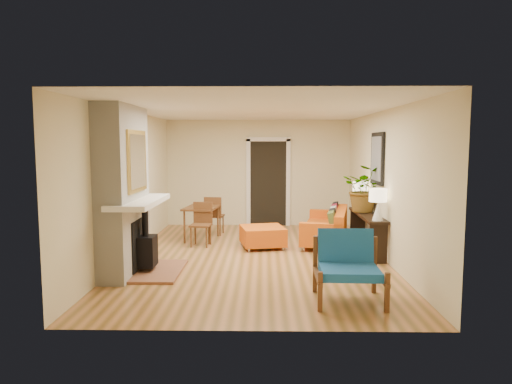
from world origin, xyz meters
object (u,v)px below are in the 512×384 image
sofa (329,227)px  blue_chair (348,262)px  console_table (367,222)px  lamp_far (360,192)px  ottoman (263,235)px  houseplant (365,189)px  dining_table (205,213)px  lamp_near (378,201)px

sofa → blue_chair: (-0.24, -3.39, 0.15)m
console_table → lamp_far: lamp_far is taller
blue_chair → sofa: bearing=86.0°
sofa → console_table: 1.02m
ottoman → houseplant: (1.94, -0.16, 0.94)m
ottoman → dining_table: dining_table is taller
ottoman → dining_table: (-1.22, 0.70, 0.33)m
sofa → lamp_near: (0.60, -1.54, 0.73)m
sofa → blue_chair: 3.40m
sofa → lamp_near: 1.81m
ottoman → houseplant: bearing=-4.7°
lamp_near → houseplant: (-0.01, 0.94, 0.11)m
sofa → console_table: (0.60, -0.79, 0.24)m
dining_table → blue_chair: bearing=-57.4°
ottoman → lamp_far: bearing=9.4°
ottoman → blue_chair: bearing=-69.4°
lamp_far → sofa: bearing=169.3°
lamp_far → lamp_near: bearing=-90.0°
lamp_near → lamp_far: size_ratio=1.00×
blue_chair → houseplant: 3.00m
lamp_near → lamp_far: 1.43m
console_table → lamp_near: 0.89m
sofa → dining_table: bearing=174.2°
ottoman → houseplant: houseplant is taller
blue_chair → dining_table: (-2.33, 3.65, 0.08)m
sofa → dining_table: (-2.57, 0.26, 0.23)m
sofa → lamp_near: lamp_near is taller
sofa → lamp_far: (0.60, -0.11, 0.73)m
dining_table → console_table: size_ratio=0.88×
dining_table → lamp_near: size_ratio=3.00×
lamp_near → lamp_far: (0.00, 1.43, 0.00)m
console_table → lamp_near: bearing=-90.0°
blue_chair → console_table: 2.73m
blue_chair → lamp_far: 3.43m
dining_table → houseplant: houseplant is taller
sofa → console_table: bearing=-52.9°
blue_chair → lamp_far: lamp_far is taller
ottoman → lamp_far: lamp_far is taller
blue_chair → lamp_near: lamp_near is taller
blue_chair → console_table: blue_chair is taller
lamp_near → blue_chair: bearing=-114.3°
console_table → dining_table: bearing=161.6°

